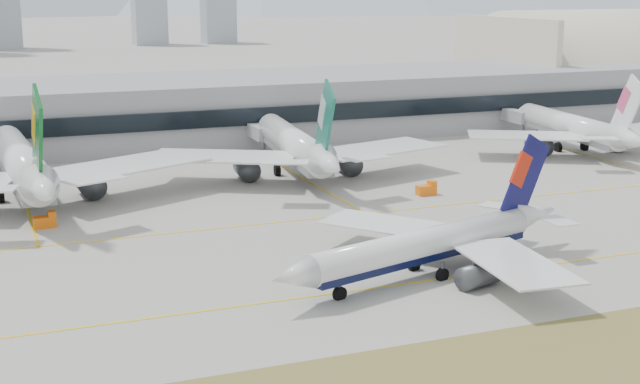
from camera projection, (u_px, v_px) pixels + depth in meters
name	position (u px, v px, depth m)	size (l,w,h in m)	color
ground	(351.00, 277.00, 118.11)	(3000.00, 3000.00, 0.00)	gray
taxiing_airliner	(433.00, 244.00, 118.67)	(50.45, 42.98, 17.31)	white
widebody_eva	(23.00, 167.00, 157.94)	(66.78, 65.38, 23.83)	white
widebody_cathay	(296.00, 147.00, 179.48)	(61.74, 60.76, 22.13)	white
widebody_china_air	(575.00, 129.00, 205.35)	(56.32, 55.42, 20.19)	white
terminal	(166.00, 110.00, 220.38)	(280.00, 43.10, 15.00)	gray
hangar	(615.00, 101.00, 295.61)	(91.00, 60.00, 60.00)	beige
gse_c	(427.00, 189.00, 164.01)	(3.55, 2.00, 2.60)	orange
gse_b	(46.00, 221.00, 142.16)	(3.55, 2.00, 2.60)	orange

